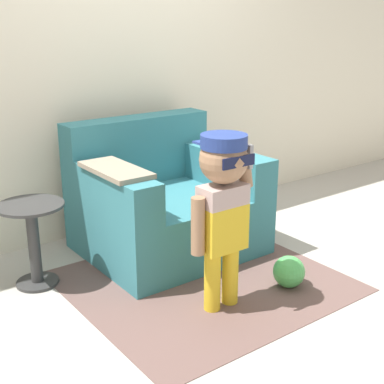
{
  "coord_description": "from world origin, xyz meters",
  "views": [
    {
      "loc": [
        -2.01,
        -2.91,
        1.57
      ],
      "look_at": [
        -0.16,
        -0.43,
        0.56
      ],
      "focal_mm": 50.0,
      "sensor_mm": 36.0,
      "label": 1
    }
  ],
  "objects_px": {
    "armchair": "(164,204)",
    "person_child": "(223,196)",
    "toy_ball": "(289,272)",
    "side_table": "(33,237)"
  },
  "relations": [
    {
      "from": "side_table",
      "to": "toy_ball",
      "type": "xyz_separation_m",
      "value": [
        1.22,
        -0.95,
        -0.22
      ]
    },
    {
      "from": "armchair",
      "to": "person_child",
      "type": "distance_m",
      "value": 0.96
    },
    {
      "from": "person_child",
      "to": "toy_ball",
      "type": "relative_size",
      "value": 5.09
    },
    {
      "from": "armchair",
      "to": "person_child",
      "type": "bearing_deg",
      "value": -103.11
    },
    {
      "from": "side_table",
      "to": "toy_ball",
      "type": "relative_size",
      "value": 2.67
    },
    {
      "from": "armchair",
      "to": "toy_ball",
      "type": "height_order",
      "value": "armchair"
    },
    {
      "from": "toy_ball",
      "to": "side_table",
      "type": "bearing_deg",
      "value": 142.07
    },
    {
      "from": "toy_ball",
      "to": "person_child",
      "type": "bearing_deg",
      "value": 172.33
    },
    {
      "from": "side_table",
      "to": "person_child",
      "type": "bearing_deg",
      "value": -50.29
    },
    {
      "from": "person_child",
      "to": "toy_ball",
      "type": "bearing_deg",
      "value": -7.67
    }
  ]
}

